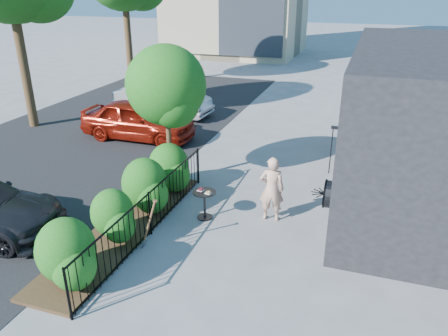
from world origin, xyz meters
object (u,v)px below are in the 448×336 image
(patio_tree, at_px, (168,91))
(shovel, at_px, (148,226))
(woman, at_px, (272,189))
(car_silver, at_px, (163,99))
(cafe_table, at_px, (205,200))
(car_red, at_px, (138,120))

(patio_tree, xyz_separation_m, shovel, (0.98, -3.30, -2.21))
(woman, xyz_separation_m, car_silver, (-6.64, 7.57, -0.11))
(car_silver, bearing_deg, shovel, -151.88)
(shovel, distance_m, car_silver, 10.65)
(cafe_table, bearing_deg, car_red, 132.95)
(patio_tree, relative_size, car_red, 0.92)
(patio_tree, xyz_separation_m, car_silver, (-3.41, 6.40, -2.04))
(shovel, bearing_deg, woman, 43.51)
(patio_tree, bearing_deg, car_red, 131.63)
(cafe_table, bearing_deg, car_silver, 122.22)
(patio_tree, distance_m, car_silver, 7.54)
(patio_tree, xyz_separation_m, cafe_table, (1.66, -1.63, -2.26))
(car_red, height_order, car_silver, car_red)
(patio_tree, bearing_deg, woman, -19.77)
(car_red, bearing_deg, cafe_table, -136.77)
(shovel, xyz_separation_m, car_red, (-3.86, 6.53, 0.18))
(cafe_table, distance_m, shovel, 1.80)
(shovel, relative_size, car_red, 0.29)
(car_silver, bearing_deg, car_red, -166.66)
(shovel, relative_size, car_silver, 0.29)
(car_silver, bearing_deg, cafe_table, -144.01)
(cafe_table, bearing_deg, patio_tree, 135.42)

